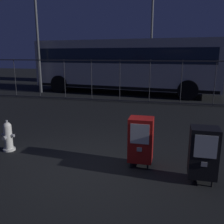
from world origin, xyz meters
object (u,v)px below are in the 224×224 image
(fire_hydrant, at_px, (8,136))
(street_light_near_left, at_px, (35,4))
(bus_far, at_px, (108,61))
(newspaper_box_primary, at_px, (141,139))
(newspaper_box_secondary, at_px, (203,152))
(bus_near, at_px, (125,63))
(street_light_near_right, at_px, (152,24))

(fire_hydrant, height_order, street_light_near_left, street_light_near_left)
(street_light_near_left, bearing_deg, bus_far, 66.26)
(newspaper_box_primary, bearing_deg, street_light_near_left, 129.62)
(newspaper_box_primary, relative_size, newspaper_box_secondary, 1.00)
(fire_hydrant, relative_size, bus_far, 0.07)
(bus_near, bearing_deg, newspaper_box_primary, -70.52)
(street_light_near_left, bearing_deg, bus_near, 12.62)
(bus_near, relative_size, street_light_near_left, 1.23)
(fire_hydrant, xyz_separation_m, street_light_near_left, (-3.83, 8.34, 4.58))
(fire_hydrant, xyz_separation_m, newspaper_box_primary, (3.15, -0.09, 0.22))
(bus_near, distance_m, street_light_near_right, 3.14)
(newspaper_box_secondary, relative_size, bus_far, 0.10)
(bus_far, height_order, street_light_near_left, street_light_near_left)
(bus_near, bearing_deg, bus_far, 121.78)
(fire_hydrant, distance_m, newspaper_box_primary, 3.16)
(bus_near, bearing_deg, street_light_near_right, 57.86)
(newspaper_box_primary, relative_size, bus_near, 0.10)
(newspaper_box_secondary, height_order, street_light_near_right, street_light_near_right)
(fire_hydrant, bearing_deg, newspaper_box_secondary, -6.47)
(fire_hydrant, height_order, bus_far, bus_far)
(bus_near, relative_size, bus_far, 1.00)
(bus_near, relative_size, street_light_near_right, 1.56)
(bus_far, distance_m, street_light_near_right, 5.31)
(newspaper_box_primary, bearing_deg, street_light_near_right, 93.99)
(newspaper_box_primary, bearing_deg, fire_hydrant, 178.45)
(newspaper_box_secondary, bearing_deg, bus_far, 110.53)
(fire_hydrant, relative_size, bus_near, 0.07)
(street_light_near_left, bearing_deg, street_light_near_right, 23.93)
(bus_near, height_order, street_light_near_right, street_light_near_right)
(newspaper_box_primary, xyz_separation_m, bus_near, (-2.13, 9.51, 1.14))
(fire_hydrant, bearing_deg, street_light_near_left, 114.64)
(newspaper_box_primary, bearing_deg, bus_near, 102.61)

